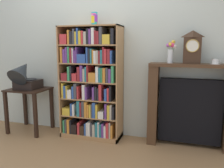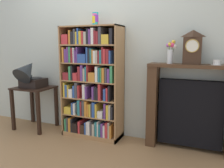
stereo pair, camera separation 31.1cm
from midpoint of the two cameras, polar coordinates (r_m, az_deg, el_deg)
The scene contains 10 objects.
ground_plane at distance 3.36m, azimuth -2.87°, elevation -13.33°, with size 7.89×6.40×0.02m, color #997047.
wall_back at distance 3.31m, azimuth 2.02°, elevation 9.63°, with size 4.89×0.08×2.60m, color beige.
bookshelf at distance 3.22m, azimuth -2.29°, elevation -0.26°, with size 0.85×0.34×1.55m.
cup_stack at distance 3.20m, azimuth -1.27°, elevation 15.76°, with size 0.08×0.08×0.18m.
side_table_left at distance 3.74m, azimuth -16.41°, elevation -3.14°, with size 0.56×0.49×0.66m.
gramophone at distance 3.62m, azimuth -17.44°, elevation 2.26°, with size 0.33×0.48×0.49m.
fireplace_mantel at distance 3.05m, azimuth 21.63°, elevation -5.72°, with size 1.05×0.24×1.07m.
mantel_clock at distance 2.93m, azimuth 22.23°, elevation 8.42°, with size 0.20×0.13×0.40m.
flower_vase at distance 2.96m, azimuth 17.30°, elevation 7.71°, with size 0.13×0.11×0.29m.
teacup_with_saucer at distance 2.95m, azimuth 27.24°, elevation 4.71°, with size 0.12×0.11×0.06m.
Camera 2 is at (1.50, -2.73, 1.30)m, focal length 36.98 mm.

